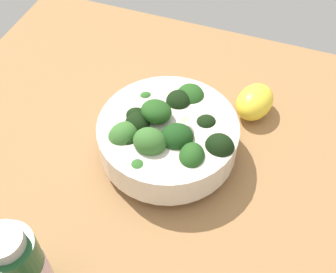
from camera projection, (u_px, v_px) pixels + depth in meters
The scene contains 4 objects.
ground_plane at pixel (141, 180), 63.56cm from camera, with size 71.78×71.78×3.76cm, color #996D42.
bowl_of_broccoli at pixel (168, 135), 60.71cm from camera, with size 19.88×19.53×9.94cm.
lemon_wedge at pixel (255, 102), 67.59cm from camera, with size 7.11×5.30×4.89cm, color yellow.
bottle_tall at pixel (22, 270), 46.31cm from camera, with size 5.59×5.59×13.96cm.
Camera 1 is at (-15.89, 31.93, 51.27)cm, focal length 46.70 mm.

